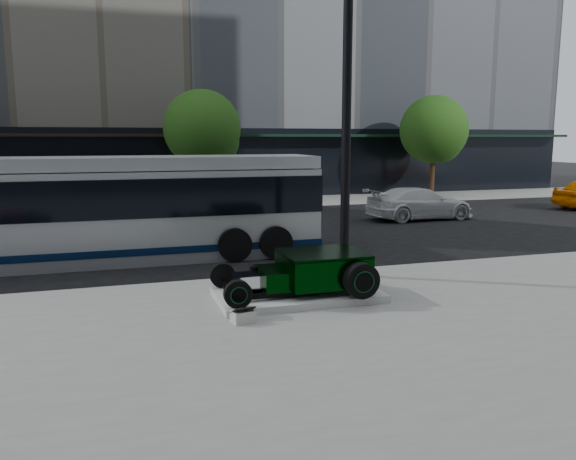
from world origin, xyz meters
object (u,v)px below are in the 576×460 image
object	(u,v)px
hot_rod	(313,270)
lamppost	(346,134)
transit_bus	(107,208)
white_sedan	(420,203)

from	to	relation	value
hot_rod	lamppost	bearing A→B (deg)	48.82
transit_bus	lamppost	bearing A→B (deg)	-36.83
transit_bus	white_sedan	world-z (taller)	transit_bus
hot_rod	white_sedan	distance (m)	13.41
transit_bus	white_sedan	distance (m)	13.55
hot_rod	lamppost	size ratio (longest dim) A/B	0.43
lamppost	transit_bus	distance (m)	7.18
lamppost	transit_bus	size ratio (longest dim) A/B	0.61
hot_rod	transit_bus	xyz separation A→B (m)	(-4.13, 5.70, 0.79)
lamppost	transit_bus	world-z (taller)	lamppost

